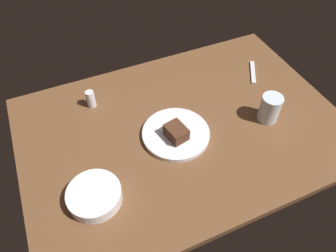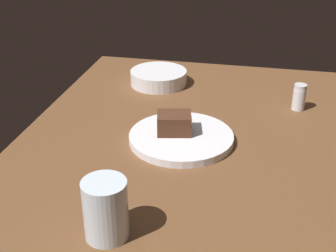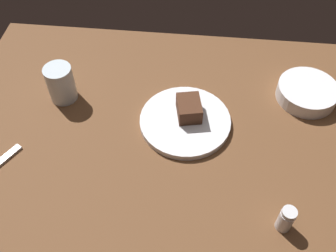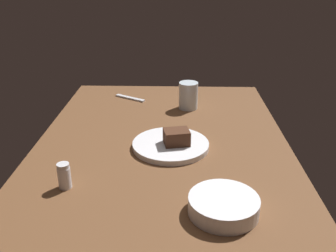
{
  "view_description": "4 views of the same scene",
  "coord_description": "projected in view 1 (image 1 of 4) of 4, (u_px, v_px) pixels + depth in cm",
  "views": [
    {
      "loc": [
        37.37,
        70.38,
        93.77
      ],
      "look_at": [
        7.0,
        1.62,
        8.06
      ],
      "focal_mm": 34.15,
      "sensor_mm": 36.0,
      "label": 1
    },
    {
      "loc": [
        -91.03,
        -14.25,
        56.85
      ],
      "look_at": [
        0.96,
        5.37,
        8.47
      ],
      "focal_mm": 49.8,
      "sensor_mm": 36.0,
      "label": 2
    },
    {
      "loc": [
        6.74,
        -64.36,
        84.49
      ],
      "look_at": [
        0.13,
        -1.3,
        6.42
      ],
      "focal_mm": 41.03,
      "sensor_mm": 36.0,
      "label": 3
    },
    {
      "loc": [
        112.95,
        5.14,
        58.92
      ],
      "look_at": [
        -1.36,
        1.86,
        8.08
      ],
      "focal_mm": 40.03,
      "sensor_mm": 36.0,
      "label": 4
    }
  ],
  "objects": [
    {
      "name": "dessert_plate",
      "position": [
        176.0,
        134.0,
        1.17
      ],
      "size": [
        24.82,
        24.82,
        1.79
      ],
      "primitive_type": "cylinder",
      "color": "silver",
      "rests_on": "dining_table"
    },
    {
      "name": "salt_shaker",
      "position": [
        91.0,
        99.0,
        1.25
      ],
      "size": [
        3.48,
        3.48,
        7.19
      ],
      "color": "silver",
      "rests_on": "dining_table"
    },
    {
      "name": "water_glass",
      "position": [
        270.0,
        108.0,
        1.19
      ],
      "size": [
        7.74,
        7.74,
        10.92
      ],
      "primitive_type": "cylinder",
      "color": "silver",
      "rests_on": "dining_table"
    },
    {
      "name": "chocolate_cake_slice",
      "position": [
        176.0,
        132.0,
        1.13
      ],
      "size": [
        7.73,
        9.09,
        4.76
      ],
      "primitive_type": "cube",
      "rotation": [
        0.0,
        0.0,
        4.92
      ],
      "color": "#472819",
      "rests_on": "dessert_plate"
    },
    {
      "name": "dining_table",
      "position": [
        183.0,
        129.0,
        1.22
      ],
      "size": [
        120.0,
        84.0,
        3.0
      ],
      "primitive_type": "cube",
      "color": "brown",
      "rests_on": "ground"
    },
    {
      "name": "side_bowl",
      "position": [
        94.0,
        196.0,
        0.99
      ],
      "size": [
        17.1,
        17.1,
        4.27
      ],
      "primitive_type": "cylinder",
      "color": "silver",
      "rests_on": "dining_table"
    },
    {
      "name": "dessert_spoon",
      "position": [
        253.0,
        72.0,
        1.41
      ],
      "size": [
        9.22,
        13.81,
        0.7
      ],
      "primitive_type": "cube",
      "rotation": [
        0.0,
        0.0,
        1.03
      ],
      "color": "silver",
      "rests_on": "dining_table"
    }
  ]
}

